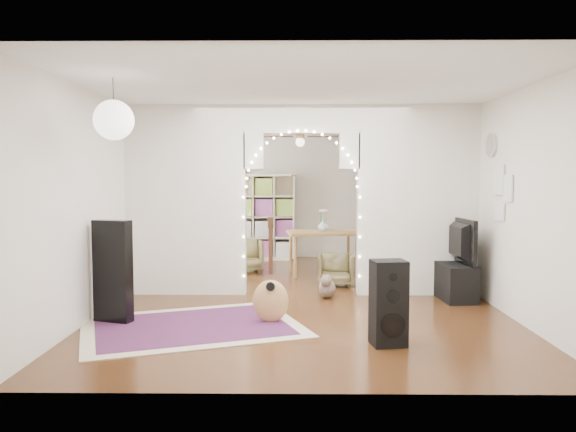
{
  "coord_description": "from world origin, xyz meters",
  "views": [
    {
      "loc": [
        -0.1,
        -8.01,
        1.69
      ],
      "look_at": [
        -0.2,
        0.3,
        1.11
      ],
      "focal_mm": 35.0,
      "sensor_mm": 36.0,
      "label": 1
    }
  ],
  "objects_px": {
    "dining_chair_left": "(245,256)",
    "dining_chair_right": "(335,270)",
    "floor_speaker": "(389,303)",
    "media_console": "(452,280)",
    "dining_table": "(323,235)",
    "bookcase": "(254,217)",
    "acoustic_guitar": "(271,284)"
  },
  "relations": [
    {
      "from": "dining_table",
      "to": "dining_chair_left",
      "type": "height_order",
      "value": "dining_table"
    },
    {
      "from": "dining_table",
      "to": "dining_chair_right",
      "type": "height_order",
      "value": "dining_table"
    },
    {
      "from": "media_console",
      "to": "dining_chair_right",
      "type": "distance_m",
      "value": 1.79
    },
    {
      "from": "bookcase",
      "to": "acoustic_guitar",
      "type": "bearing_deg",
      "value": -72.9
    },
    {
      "from": "bookcase",
      "to": "dining_chair_left",
      "type": "height_order",
      "value": "bookcase"
    },
    {
      "from": "dining_table",
      "to": "acoustic_guitar",
      "type": "bearing_deg",
      "value": -110.95
    },
    {
      "from": "dining_chair_left",
      "to": "dining_chair_right",
      "type": "xyz_separation_m",
      "value": [
        1.51,
        -1.26,
        -0.04
      ]
    },
    {
      "from": "bookcase",
      "to": "floor_speaker",
      "type": "bearing_deg",
      "value": -62.59
    },
    {
      "from": "acoustic_guitar",
      "to": "media_console",
      "type": "relative_size",
      "value": 1.04
    },
    {
      "from": "floor_speaker",
      "to": "dining_chair_left",
      "type": "distance_m",
      "value": 4.73
    },
    {
      "from": "dining_chair_right",
      "to": "dining_chair_left",
      "type": "bearing_deg",
      "value": 141.26
    },
    {
      "from": "acoustic_guitar",
      "to": "floor_speaker",
      "type": "bearing_deg",
      "value": -40.64
    },
    {
      "from": "acoustic_guitar",
      "to": "floor_speaker",
      "type": "distance_m",
      "value": 1.48
    },
    {
      "from": "acoustic_guitar",
      "to": "dining_table",
      "type": "xyz_separation_m",
      "value": [
        0.77,
        3.2,
        0.23
      ]
    },
    {
      "from": "floor_speaker",
      "to": "media_console",
      "type": "distance_m",
      "value": 2.55
    },
    {
      "from": "floor_speaker",
      "to": "dining_table",
      "type": "height_order",
      "value": "floor_speaker"
    },
    {
      "from": "acoustic_guitar",
      "to": "dining_chair_right",
      "type": "bearing_deg",
      "value": 62.35
    },
    {
      "from": "floor_speaker",
      "to": "dining_chair_right",
      "type": "xyz_separation_m",
      "value": [
        -0.31,
        3.1,
        -0.18
      ]
    },
    {
      "from": "media_console",
      "to": "bookcase",
      "type": "xyz_separation_m",
      "value": [
        -3.04,
        3.75,
        0.62
      ]
    },
    {
      "from": "media_console",
      "to": "acoustic_guitar",
      "type": "bearing_deg",
      "value": -155.18
    },
    {
      "from": "acoustic_guitar",
      "to": "dining_chair_left",
      "type": "distance_m",
      "value": 3.57
    },
    {
      "from": "dining_chair_left",
      "to": "dining_table",
      "type": "bearing_deg",
      "value": -22.71
    },
    {
      "from": "floor_speaker",
      "to": "bookcase",
      "type": "bearing_deg",
      "value": 98.2
    },
    {
      "from": "dining_table",
      "to": "dining_chair_right",
      "type": "distance_m",
      "value": 1.06
    },
    {
      "from": "bookcase",
      "to": "dining_table",
      "type": "xyz_separation_m",
      "value": [
        1.33,
        -1.91,
        -0.19
      ]
    },
    {
      "from": "acoustic_guitar",
      "to": "dining_table",
      "type": "bearing_deg",
      "value": 70.92
    },
    {
      "from": "acoustic_guitar",
      "to": "floor_speaker",
      "type": "xyz_separation_m",
      "value": [
        1.22,
        -0.85,
        -0.03
      ]
    },
    {
      "from": "floor_speaker",
      "to": "bookcase",
      "type": "relative_size",
      "value": 0.49
    },
    {
      "from": "dining_table",
      "to": "dining_chair_left",
      "type": "relative_size",
      "value": 2.1
    },
    {
      "from": "floor_speaker",
      "to": "media_console",
      "type": "relative_size",
      "value": 0.86
    },
    {
      "from": "dining_chair_left",
      "to": "dining_chair_right",
      "type": "relative_size",
      "value": 1.15
    },
    {
      "from": "acoustic_guitar",
      "to": "dining_chair_right",
      "type": "xyz_separation_m",
      "value": [
        0.91,
        2.25,
        -0.21
      ]
    }
  ]
}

